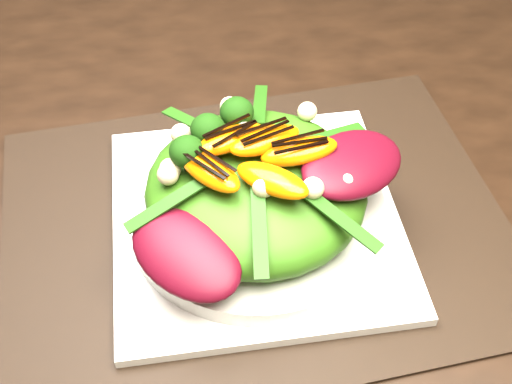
{
  "coord_description": "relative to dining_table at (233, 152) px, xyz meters",
  "views": [
    {
      "loc": [
        -0.02,
        -0.5,
        1.21
      ],
      "look_at": [
        0.01,
        -0.12,
        0.79
      ],
      "focal_mm": 48.0,
      "sensor_mm": 36.0,
      "label": 1
    }
  ],
  "objects": [
    {
      "name": "placemat",
      "position": [
        0.01,
        -0.12,
        0.02
      ],
      "size": [
        0.47,
        0.38,
        0.0
      ],
      "primitive_type": "cube",
      "rotation": [
        0.0,
        0.0,
        0.13
      ],
      "color": "black",
      "rests_on": "dining_table"
    },
    {
      "name": "orange_segment",
      "position": [
        -0.0,
        -0.08,
        0.11
      ],
      "size": [
        0.06,
        0.03,
        0.02
      ],
      "primitive_type": "ellipsoid",
      "rotation": [
        0.0,
        0.0,
        -0.12
      ],
      "color": "#E75D03",
      "rests_on": "lettuce_mound"
    },
    {
      "name": "dining_table",
      "position": [
        0.0,
        0.0,
        0.0
      ],
      "size": [
        1.6,
        0.9,
        0.75
      ],
      "primitive_type": "cube",
      "color": "black",
      "rests_on": "floor"
    },
    {
      "name": "broccoli_floret",
      "position": [
        -0.06,
        -0.08,
        0.1
      ],
      "size": [
        0.04,
        0.04,
        0.04
      ],
      "primitive_type": "sphere",
      "rotation": [
        0.0,
        0.0,
        -0.06
      ],
      "color": "#103409",
      "rests_on": "lettuce_mound"
    },
    {
      "name": "radicchio_leaf",
      "position": [
        0.09,
        -0.12,
        0.1
      ],
      "size": [
        0.12,
        0.1,
        0.02
      ],
      "primitive_type": "ellipsoid",
      "rotation": [
        0.0,
        0.0,
        0.57
      ],
      "color": "#3F0611",
      "rests_on": "lettuce_mound"
    },
    {
      "name": "salad_bowl",
      "position": [
        0.01,
        -0.12,
        0.04
      ],
      "size": [
        0.26,
        0.26,
        0.02
      ],
      "primitive_type": "cylinder",
      "rotation": [
        0.0,
        0.0,
        -0.21
      ],
      "color": "silver",
      "rests_on": "plate_base"
    },
    {
      "name": "macadamia_nut",
      "position": [
        0.04,
        -0.17,
        0.1
      ],
      "size": [
        0.02,
        0.02,
        0.02
      ],
      "primitive_type": "sphere",
      "rotation": [
        0.0,
        0.0,
        -0.42
      ],
      "color": "beige",
      "rests_on": "lettuce_mound"
    },
    {
      "name": "lettuce_mound",
      "position": [
        0.01,
        -0.12,
        0.07
      ],
      "size": [
        0.24,
        0.24,
        0.06
      ],
      "primitive_type": "ellipsoid",
      "rotation": [
        0.0,
        0.0,
        -0.37
      ],
      "color": "#346312",
      "rests_on": "salad_bowl"
    },
    {
      "name": "plate_base",
      "position": [
        0.01,
        -0.12,
        0.03
      ],
      "size": [
        0.26,
        0.26,
        0.01
      ],
      "primitive_type": "cube",
      "rotation": [
        0.0,
        0.0,
        0.05
      ],
      "color": "silver",
      "rests_on": "placemat"
    },
    {
      "name": "balsamic_drizzle",
      "position": [
        -0.0,
        -0.08,
        0.11
      ],
      "size": [
        0.05,
        0.01,
        0.0
      ],
      "primitive_type": "cube",
      "rotation": [
        0.0,
        0.0,
        -0.12
      ],
      "color": "black",
      "rests_on": "orange_segment"
    }
  ]
}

